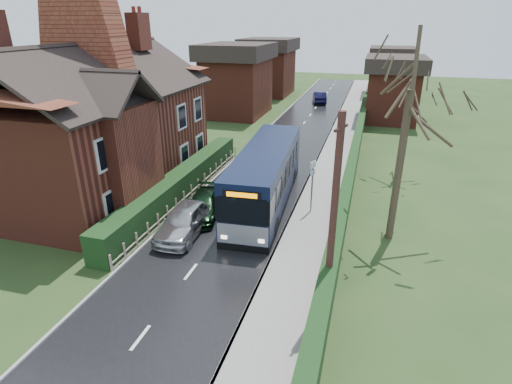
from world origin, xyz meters
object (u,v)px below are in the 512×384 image
(brick_house, at_px, (99,122))
(car_green, at_px, (203,205))
(telegraph_pole, at_px, (333,218))
(bus, at_px, (266,177))
(bus_stop_sign, at_px, (312,179))
(car_silver, at_px, (185,220))

(brick_house, height_order, car_green, brick_house)
(car_green, distance_m, telegraph_pole, 9.88)
(telegraph_pole, bearing_deg, bus, 136.73)
(bus, bearing_deg, bus_stop_sign, -15.19)
(car_silver, bearing_deg, bus, 55.57)
(car_green, bearing_deg, telegraph_pole, -49.61)
(car_green, bearing_deg, car_silver, -103.24)
(car_silver, relative_size, bus_stop_sign, 1.46)
(car_silver, xyz_separation_m, car_green, (0.06, 2.15, -0.16))
(brick_house, xyz_separation_m, bus_stop_sign, (12.73, 0.24, -2.35))
(telegraph_pole, bearing_deg, brick_house, 170.78)
(bus, bearing_deg, car_silver, -126.50)
(bus, distance_m, car_green, 3.89)
(bus_stop_sign, bearing_deg, telegraph_pole, -53.88)
(car_green, xyz_separation_m, telegraph_pole, (7.40, -5.76, 3.11))
(bus, relative_size, car_silver, 2.48)
(brick_house, xyz_separation_m, car_silver, (7.08, -3.78, -3.61))
(car_silver, xyz_separation_m, telegraph_pole, (7.46, -3.61, 2.95))
(brick_house, distance_m, telegraph_pole, 16.32)
(brick_house, bearing_deg, car_silver, -28.08)
(car_silver, distance_m, car_green, 2.15)
(telegraph_pole, bearing_deg, bus_stop_sign, 120.99)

